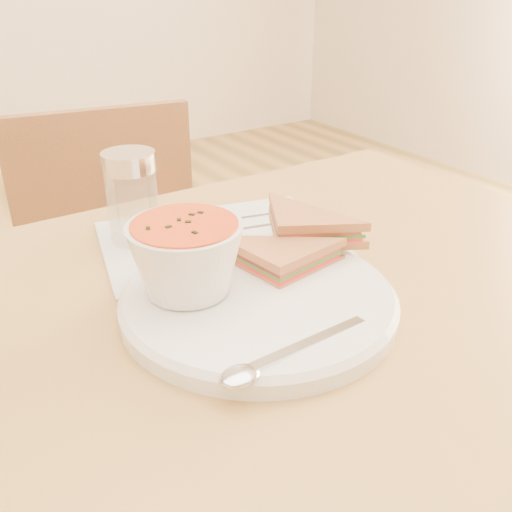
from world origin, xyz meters
TOP-DOWN VIEW (x-y plane):
  - chair_far at (0.04, 0.49)m, footprint 0.42×0.42m
  - plate at (-0.00, -0.01)m, footprint 0.36×0.36m
  - soup_bowl at (-0.06, 0.03)m, footprint 0.14×0.14m
  - sandwich_half_a at (0.02, -0.02)m, footprint 0.12×0.12m
  - sandwich_half_b at (0.06, 0.04)m, footprint 0.14×0.14m
  - spoon at (-0.04, -0.11)m, footprint 0.19×0.05m
  - paper_menu at (0.05, 0.16)m, footprint 0.34×0.28m
  - condiment_shaker at (-0.04, 0.22)m, footprint 0.09×0.09m

SIDE VIEW (x-z plane):
  - chair_far at x=0.04m, z-range 0.00..0.82m
  - paper_menu at x=0.05m, z-range 0.75..0.75m
  - plate at x=0.00m, z-range 0.75..0.77m
  - spoon at x=-0.04m, z-range 0.77..0.78m
  - sandwich_half_a at x=0.02m, z-range 0.77..0.80m
  - sandwich_half_b at x=0.06m, z-range 0.78..0.81m
  - soup_bowl at x=-0.06m, z-range 0.77..0.85m
  - condiment_shaker at x=-0.04m, z-range 0.75..0.87m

